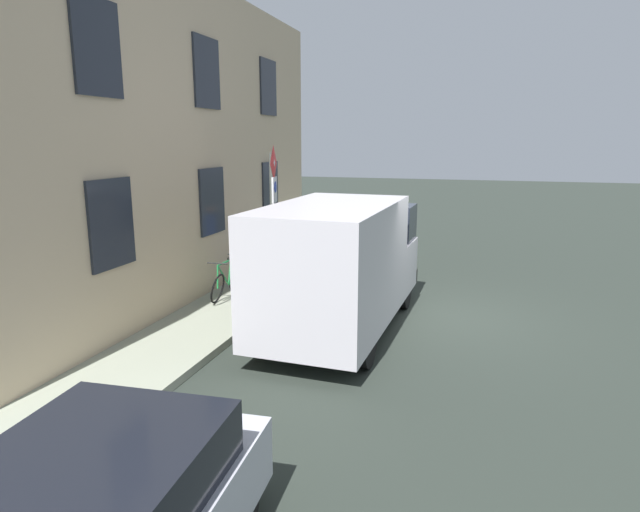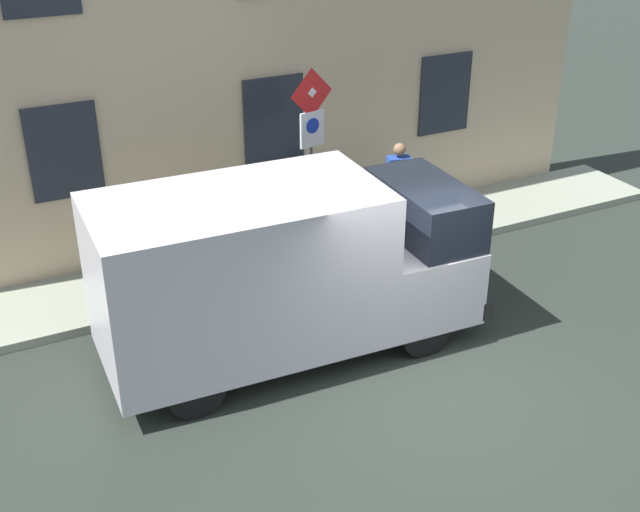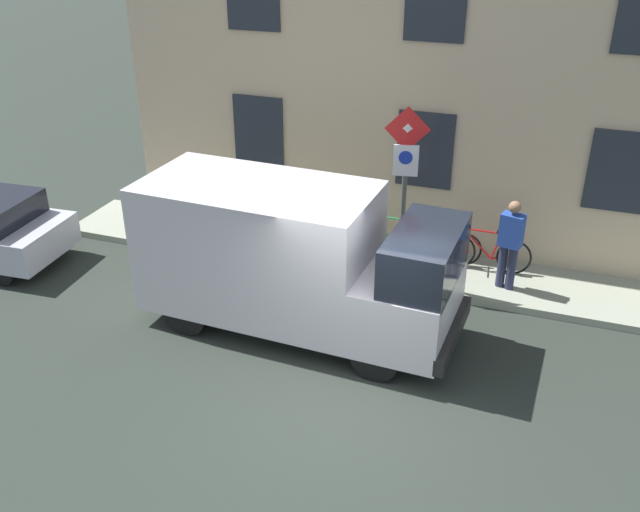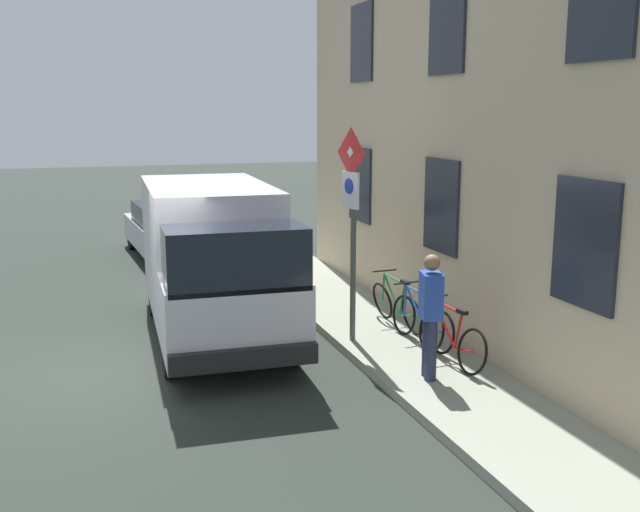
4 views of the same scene
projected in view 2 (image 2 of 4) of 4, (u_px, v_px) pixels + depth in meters
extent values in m
plane|color=#272F28|center=(428.00, 381.00, 11.04)|extent=(80.00, 80.00, 0.00)
cube|color=gray|center=(297.00, 253.00, 14.29)|extent=(1.75, 14.82, 0.14)
cube|color=#C6AE8D|center=(263.00, 42.00, 13.70)|extent=(0.70, 12.82, 6.97)
cube|color=#232833|center=(445.00, 94.00, 15.40)|extent=(0.06, 1.10, 1.50)
cube|color=#232833|center=(274.00, 120.00, 13.98)|extent=(0.06, 1.10, 1.50)
cube|color=#232833|center=(64.00, 152.00, 12.57)|extent=(0.06, 1.10, 1.50)
cylinder|color=#474C47|center=(310.00, 176.00, 13.01)|extent=(0.09, 0.09, 3.19)
pyramid|color=silver|center=(313.00, 94.00, 12.34)|extent=(0.14, 0.50, 0.50)
pyramid|color=red|center=(312.00, 94.00, 12.35)|extent=(0.13, 0.55, 0.56)
cube|color=white|center=(312.00, 129.00, 12.61)|extent=(0.13, 0.44, 0.56)
cylinder|color=#1933B2|center=(313.00, 126.00, 12.56)|extent=(0.06, 0.24, 0.24)
cube|color=silver|center=(240.00, 272.00, 10.85)|extent=(2.16, 3.88, 2.18)
cube|color=silver|center=(409.00, 269.00, 12.05)|extent=(2.06, 1.48, 1.10)
cube|color=black|center=(425.00, 211.00, 11.71)|extent=(1.96, 1.06, 0.84)
cube|color=black|center=(450.00, 281.00, 12.50)|extent=(2.00, 0.24, 0.28)
cylinder|color=black|center=(366.00, 276.00, 12.90)|extent=(0.25, 0.77, 0.76)
cylinder|color=black|center=(424.00, 330.00, 11.48)|extent=(0.25, 0.77, 0.76)
cylinder|color=black|center=(159.00, 322.00, 11.68)|extent=(0.25, 0.77, 0.76)
cylinder|color=black|center=(195.00, 389.00, 10.25)|extent=(0.25, 0.77, 0.76)
torus|color=black|center=(335.00, 216.00, 14.70)|extent=(0.23, 0.67, 0.65)
torus|color=black|center=(383.00, 204.00, 15.19)|extent=(0.23, 0.67, 0.65)
cylinder|color=red|center=(351.00, 202.00, 14.76)|extent=(0.09, 0.60, 0.60)
cylinder|color=red|center=(355.00, 187.00, 14.67)|extent=(0.10, 0.73, 0.07)
cylinder|color=red|center=(367.00, 198.00, 14.94)|extent=(0.05, 0.19, 0.55)
cylinder|color=red|center=(373.00, 208.00, 15.11)|extent=(0.07, 0.43, 0.12)
cylinder|color=red|center=(336.00, 203.00, 14.59)|extent=(0.04, 0.09, 0.50)
cube|color=black|center=(371.00, 182.00, 14.83)|extent=(0.10, 0.21, 0.06)
cylinder|color=#262626|center=(338.00, 188.00, 14.47)|extent=(0.46, 0.07, 0.03)
torus|color=black|center=(288.00, 227.00, 14.30)|extent=(0.19, 0.67, 0.66)
torus|color=black|center=(337.00, 213.00, 14.83)|extent=(0.19, 0.67, 0.66)
cylinder|color=blue|center=(304.00, 212.00, 14.38)|extent=(0.11, 0.60, 0.60)
cylinder|color=blue|center=(308.00, 196.00, 14.29)|extent=(0.13, 0.73, 0.07)
cylinder|color=blue|center=(321.00, 208.00, 14.56)|extent=(0.06, 0.19, 0.55)
cylinder|color=blue|center=(328.00, 218.00, 14.74)|extent=(0.09, 0.43, 0.12)
cylinder|color=blue|center=(289.00, 213.00, 14.20)|extent=(0.05, 0.09, 0.50)
cube|color=black|center=(325.00, 191.00, 14.46)|extent=(0.10, 0.21, 0.06)
cylinder|color=#262626|center=(290.00, 197.00, 14.08)|extent=(0.46, 0.09, 0.03)
torus|color=black|center=(238.00, 237.00, 13.95)|extent=(0.23, 0.67, 0.65)
torus|color=black|center=(291.00, 223.00, 14.43)|extent=(0.23, 0.67, 0.65)
cylinder|color=#218B43|center=(255.00, 221.00, 14.01)|extent=(0.08, 0.60, 0.60)
cylinder|color=#218B43|center=(258.00, 206.00, 13.92)|extent=(0.09, 0.73, 0.07)
cylinder|color=#218B43|center=(273.00, 218.00, 14.18)|extent=(0.05, 0.19, 0.55)
cylinder|color=#218B43|center=(281.00, 228.00, 14.35)|extent=(0.07, 0.43, 0.12)
cylinder|color=#218B43|center=(238.00, 223.00, 13.84)|extent=(0.04, 0.09, 0.50)
cube|color=black|center=(277.00, 200.00, 14.07)|extent=(0.09, 0.21, 0.06)
cylinder|color=#262626|center=(239.00, 207.00, 13.72)|extent=(0.46, 0.06, 0.03)
cylinder|color=#262B47|center=(401.00, 212.00, 14.64)|extent=(0.16, 0.16, 0.85)
cylinder|color=#262B47|center=(392.00, 213.00, 14.61)|extent=(0.16, 0.16, 0.85)
cube|color=#2546A4|center=(398.00, 174.00, 14.29)|extent=(0.35, 0.45, 0.62)
sphere|color=#936B4C|center=(400.00, 149.00, 14.08)|extent=(0.22, 0.22, 0.22)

